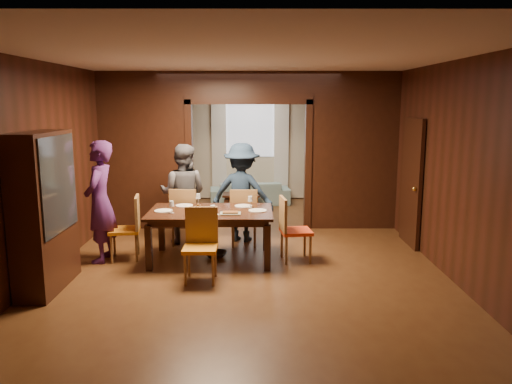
{
  "coord_description": "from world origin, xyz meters",
  "views": [
    {
      "loc": [
        0.11,
        -7.6,
        2.36
      ],
      "look_at": [
        0.13,
        -0.4,
        1.05
      ],
      "focal_mm": 35.0,
      "sensor_mm": 36.0,
      "label": 1
    }
  ],
  "objects_px": {
    "person_purple": "(100,202)",
    "person_navy": "(242,192)",
    "hutch": "(44,212)",
    "sofa": "(250,193)",
    "chair_left": "(124,228)",
    "person_grey": "(183,194)",
    "chair_right": "(296,229)",
    "chair_near": "(200,246)",
    "chair_far_r": "(244,217)",
    "chair_far_l": "(186,216)",
    "coffee_table": "(241,203)",
    "dining_table": "(211,235)"
  },
  "relations": [
    {
      "from": "person_purple",
      "to": "person_navy",
      "type": "relative_size",
      "value": 1.08
    },
    {
      "from": "person_purple",
      "to": "hutch",
      "type": "height_order",
      "value": "hutch"
    },
    {
      "from": "sofa",
      "to": "chair_left",
      "type": "xyz_separation_m",
      "value": [
        -1.85,
        -4.17,
        0.22
      ]
    },
    {
      "from": "person_grey",
      "to": "chair_right",
      "type": "height_order",
      "value": "person_grey"
    },
    {
      "from": "chair_left",
      "to": "chair_near",
      "type": "distance_m",
      "value": 1.57
    },
    {
      "from": "person_purple",
      "to": "chair_far_r",
      "type": "relative_size",
      "value": 1.86
    },
    {
      "from": "person_purple",
      "to": "chair_far_l",
      "type": "distance_m",
      "value": 1.49
    },
    {
      "from": "chair_near",
      "to": "person_purple",
      "type": "bearing_deg",
      "value": 151.08
    },
    {
      "from": "chair_far_r",
      "to": "chair_near",
      "type": "distance_m",
      "value": 1.79
    },
    {
      "from": "chair_left",
      "to": "person_purple",
      "type": "bearing_deg",
      "value": -87.68
    },
    {
      "from": "person_grey",
      "to": "chair_far_l",
      "type": "xyz_separation_m",
      "value": [
        0.06,
        -0.15,
        -0.35
      ]
    },
    {
      "from": "coffee_table",
      "to": "chair_far_r",
      "type": "bearing_deg",
      "value": -87.55
    },
    {
      "from": "chair_far_r",
      "to": "chair_left",
      "type": "bearing_deg",
      "value": 22.61
    },
    {
      "from": "chair_far_l",
      "to": "chair_far_r",
      "type": "distance_m",
      "value": 0.96
    },
    {
      "from": "person_purple",
      "to": "person_grey",
      "type": "distance_m",
      "value": 1.48
    },
    {
      "from": "person_purple",
      "to": "chair_left",
      "type": "distance_m",
      "value": 0.53
    },
    {
      "from": "person_grey",
      "to": "person_navy",
      "type": "relative_size",
      "value": 1.0
    },
    {
      "from": "dining_table",
      "to": "chair_far_r",
      "type": "xyz_separation_m",
      "value": [
        0.48,
        0.79,
        0.1
      ]
    },
    {
      "from": "chair_right",
      "to": "chair_near",
      "type": "xyz_separation_m",
      "value": [
        -1.34,
        -0.88,
        0.0
      ]
    },
    {
      "from": "person_grey",
      "to": "chair_near",
      "type": "xyz_separation_m",
      "value": [
        0.48,
        -1.89,
        -0.35
      ]
    },
    {
      "from": "sofa",
      "to": "chair_near",
      "type": "distance_m",
      "value": 5.16
    },
    {
      "from": "person_navy",
      "to": "chair_right",
      "type": "bearing_deg",
      "value": 140.7
    },
    {
      "from": "chair_near",
      "to": "chair_far_l",
      "type": "bearing_deg",
      "value": 104.19
    },
    {
      "from": "coffee_table",
      "to": "hutch",
      "type": "height_order",
      "value": "hutch"
    },
    {
      "from": "coffee_table",
      "to": "hutch",
      "type": "distance_m",
      "value": 5.12
    },
    {
      "from": "person_navy",
      "to": "hutch",
      "type": "xyz_separation_m",
      "value": [
        -2.42,
        -2.22,
        0.16
      ]
    },
    {
      "from": "chair_right",
      "to": "person_grey",
      "type": "bearing_deg",
      "value": 53.28
    },
    {
      "from": "person_navy",
      "to": "chair_near",
      "type": "distance_m",
      "value": 2.08
    },
    {
      "from": "chair_left",
      "to": "chair_far_l",
      "type": "bearing_deg",
      "value": 125.29
    },
    {
      "from": "sofa",
      "to": "person_purple",
      "type": "bearing_deg",
      "value": 57.71
    },
    {
      "from": "coffee_table",
      "to": "chair_near",
      "type": "relative_size",
      "value": 0.82
    },
    {
      "from": "sofa",
      "to": "chair_near",
      "type": "height_order",
      "value": "chair_near"
    },
    {
      "from": "chair_far_l",
      "to": "chair_far_r",
      "type": "height_order",
      "value": "same"
    },
    {
      "from": "person_purple",
      "to": "person_grey",
      "type": "relative_size",
      "value": 1.08
    },
    {
      "from": "person_purple",
      "to": "chair_far_l",
      "type": "bearing_deg",
      "value": 128.43
    },
    {
      "from": "sofa",
      "to": "chair_left",
      "type": "bearing_deg",
      "value": 60.96
    },
    {
      "from": "coffee_table",
      "to": "chair_far_r",
      "type": "xyz_separation_m",
      "value": [
        0.11,
        -2.54,
        0.28
      ]
    },
    {
      "from": "chair_far_r",
      "to": "hutch",
      "type": "height_order",
      "value": "hutch"
    },
    {
      "from": "person_purple",
      "to": "sofa",
      "type": "distance_m",
      "value": 4.8
    },
    {
      "from": "coffee_table",
      "to": "chair_far_l",
      "type": "distance_m",
      "value": 2.67
    },
    {
      "from": "person_purple",
      "to": "chair_right",
      "type": "distance_m",
      "value": 2.93
    },
    {
      "from": "chair_left",
      "to": "chair_right",
      "type": "xyz_separation_m",
      "value": [
        2.58,
        -0.07,
        0.0
      ]
    },
    {
      "from": "person_purple",
      "to": "sofa",
      "type": "xyz_separation_m",
      "value": [
        2.17,
        4.24,
        -0.64
      ]
    },
    {
      "from": "person_navy",
      "to": "chair_left",
      "type": "relative_size",
      "value": 1.73
    },
    {
      "from": "person_grey",
      "to": "dining_table",
      "type": "distance_m",
      "value": 1.2
    },
    {
      "from": "hutch",
      "to": "dining_table",
      "type": "bearing_deg",
      "value": 30.03
    },
    {
      "from": "person_purple",
      "to": "dining_table",
      "type": "distance_m",
      "value": 1.71
    },
    {
      "from": "coffee_table",
      "to": "chair_near",
      "type": "xyz_separation_m",
      "value": [
        -0.43,
        -4.25,
        0.28
      ]
    },
    {
      "from": "coffee_table",
      "to": "chair_far_l",
      "type": "xyz_separation_m",
      "value": [
        -0.85,
        -2.51,
        0.28
      ]
    },
    {
      "from": "sofa",
      "to": "chair_left",
      "type": "relative_size",
      "value": 1.89
    }
  ]
}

